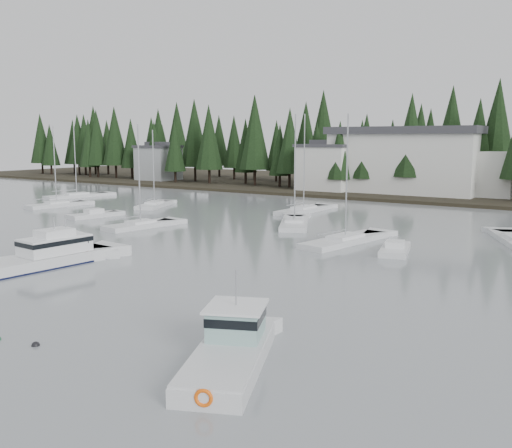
% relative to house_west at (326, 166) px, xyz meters
% --- Properties ---
extents(far_shore_land, '(240.00, 54.00, 1.00)m').
position_rel_house_west_xyz_m(far_shore_land, '(18.00, 18.00, -4.65)').
color(far_shore_land, black).
rests_on(far_shore_land, ground).
extents(conifer_treeline, '(200.00, 22.00, 20.00)m').
position_rel_house_west_xyz_m(conifer_treeline, '(18.00, 7.00, -4.65)').
color(conifer_treeline, black).
rests_on(conifer_treeline, ground).
extents(house_west, '(9.54, 7.42, 8.75)m').
position_rel_house_west_xyz_m(house_west, '(0.00, 0.00, 0.00)').
color(house_west, silver).
rests_on(house_west, ground).
extents(house_far_west, '(8.48, 7.42, 8.25)m').
position_rel_house_west_xyz_m(house_far_west, '(-42.00, 2.00, -0.25)').
color(house_far_west, '#999EA0').
rests_on(house_far_west, ground).
extents(harbor_inn, '(29.50, 11.50, 10.90)m').
position_rel_house_west_xyz_m(harbor_inn, '(15.04, 3.34, 1.12)').
color(harbor_inn, silver).
rests_on(harbor_inn, ground).
extents(lobster_boat_brown, '(5.63, 8.89, 4.18)m').
position_rel_house_west_xyz_m(lobster_boat_brown, '(8.87, -63.53, -4.18)').
color(lobster_boat_brown, silver).
rests_on(lobster_boat_brown, ground).
extents(cabin_cruiser_center, '(3.74, 9.96, 4.20)m').
position_rel_house_west_xyz_m(cabin_cruiser_center, '(9.34, -63.71, -4.02)').
color(cabin_cruiser_center, silver).
rests_on(cabin_cruiser_center, ground).
extents(lobster_boat_teal, '(5.69, 8.29, 4.37)m').
position_rel_house_west_xyz_m(lobster_boat_teal, '(31.93, -71.65, -4.13)').
color(lobster_boat_teal, silver).
rests_on(lobster_boat_teal, ground).
extents(sailboat_0, '(4.67, 10.70, 12.64)m').
position_rel_house_west_xyz_m(sailboat_0, '(-29.96, -29.82, -4.59)').
color(sailboat_0, silver).
rests_on(sailboat_0, ground).
extents(sailboat_2, '(5.55, 8.53, 11.20)m').
position_rel_house_west_xyz_m(sailboat_2, '(-10.33, -32.29, -4.59)').
color(sailboat_2, silver).
rests_on(sailboat_2, ground).
extents(sailboat_3, '(3.91, 8.63, 11.53)m').
position_rel_house_west_xyz_m(sailboat_3, '(1.55, -46.75, -4.59)').
color(sailboat_3, silver).
rests_on(sailboat_3, ground).
extents(sailboat_6, '(4.44, 11.11, 12.23)m').
position_rel_house_west_xyz_m(sailboat_6, '(23.77, -42.89, -4.60)').
color(sailboat_6, silver).
rests_on(sailboat_6, ground).
extents(sailboat_7, '(7.29, 10.39, 12.63)m').
position_rel_house_west_xyz_m(sailboat_7, '(14.52, -36.18, -4.60)').
color(sailboat_7, silver).
rests_on(sailboat_7, ground).
extents(sailboat_9, '(2.97, 10.44, 13.13)m').
position_rel_house_west_xyz_m(sailboat_9, '(9.71, -25.49, -4.59)').
color(sailboat_9, silver).
rests_on(sailboat_9, ground).
extents(sailboat_10, '(3.52, 8.78, 11.70)m').
position_rel_house_west_xyz_m(sailboat_10, '(-21.88, -39.76, -4.59)').
color(sailboat_10, silver).
rests_on(sailboat_10, ground).
extents(runabout_0, '(3.31, 6.57, 1.42)m').
position_rel_house_west_xyz_m(runabout_0, '(-9.01, -44.10, -4.52)').
color(runabout_0, silver).
rests_on(runabout_0, ground).
extents(runabout_1, '(3.49, 5.64, 1.42)m').
position_rel_house_west_xyz_m(runabout_1, '(29.20, -44.82, -4.52)').
color(runabout_1, silver).
rests_on(runabout_1, ground).
extents(mooring_buoy_dark, '(0.39, 0.39, 0.39)m').
position_rel_house_west_xyz_m(mooring_buoy_dark, '(23.11, -74.86, -4.65)').
color(mooring_buoy_dark, black).
rests_on(mooring_buoy_dark, ground).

